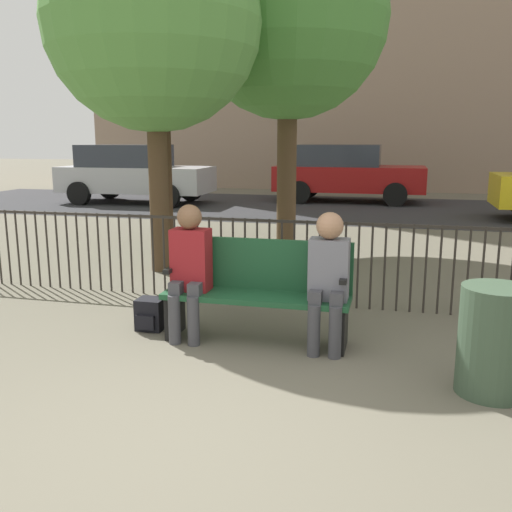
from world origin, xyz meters
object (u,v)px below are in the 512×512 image
at_px(parked_car_1, 133,173).
at_px(seated_person_1, 328,273).
at_px(backpack, 151,314).
at_px(trash_bin, 494,341).
at_px(seated_person_0, 189,264).
at_px(tree_1, 153,23).
at_px(park_bench, 258,287).
at_px(parked_car_0, 346,172).
at_px(tree_2, 288,19).
at_px(tree_0, 160,11).

bearing_deg(parked_car_1, seated_person_1, -56.46).
bearing_deg(backpack, trash_bin, -13.43).
relative_size(seated_person_0, parked_car_1, 0.30).
relative_size(seated_person_0, tree_1, 0.26).
relative_size(park_bench, parked_car_0, 0.40).
distance_m(park_bench, seated_person_1, 0.69).
height_order(tree_2, parked_car_0, tree_2).
xyz_separation_m(tree_0, trash_bin, (4.76, -5.39, -3.52)).
height_order(tree_2, parked_car_1, tree_2).
bearing_deg(seated_person_0, tree_2, 89.94).
bearing_deg(seated_person_0, tree_1, 118.59).
xyz_separation_m(tree_0, parked_car_0, (2.60, 6.99, -3.07)).
relative_size(seated_person_0, backpack, 4.09).
height_order(seated_person_1, parked_car_1, parked_car_1).
bearing_deg(trash_bin, parked_car_0, 99.88).
xyz_separation_m(park_bench, parked_car_0, (-0.24, 11.68, 0.35)).
relative_size(backpack, tree_0, 0.06).
xyz_separation_m(seated_person_1, tree_1, (-2.62, 2.50, 2.59)).
relative_size(park_bench, tree_0, 0.31).
distance_m(seated_person_0, parked_car_1, 11.45).
bearing_deg(tree_1, park_bench, -50.27).
bearing_deg(seated_person_1, seated_person_0, 179.94).
distance_m(tree_1, tree_2, 2.56).
relative_size(backpack, trash_bin, 0.38).
bearing_deg(seated_person_0, parked_car_0, 88.20).
bearing_deg(tree_1, seated_person_0, -61.41).
bearing_deg(tree_0, parked_car_0, 69.60).
xyz_separation_m(seated_person_1, parked_car_1, (-6.68, 10.08, 0.15)).
relative_size(seated_person_1, backpack, 3.99).
height_order(tree_0, trash_bin, tree_0).
xyz_separation_m(parked_car_0, trash_bin, (2.16, -12.38, -0.44)).
bearing_deg(backpack, parked_car_0, 85.91).
relative_size(tree_2, trash_bin, 6.55).
distance_m(seated_person_1, tree_2, 5.64).
xyz_separation_m(park_bench, backpack, (-1.07, 0.01, -0.34)).
bearing_deg(seated_person_1, tree_1, 136.35).
bearing_deg(backpack, tree_0, 110.70).
height_order(seated_person_0, tree_0, tree_0).
height_order(parked_car_1, trash_bin, parked_car_1).
relative_size(seated_person_0, trash_bin, 1.55).
distance_m(seated_person_0, tree_0, 6.20).
bearing_deg(trash_bin, seated_person_1, 155.54).
xyz_separation_m(tree_2, parked_car_0, (0.37, 7.17, -2.81)).
xyz_separation_m(tree_0, parked_car_1, (-3.19, 5.27, -3.07)).
xyz_separation_m(park_bench, tree_2, (-0.61, 4.51, 3.16)).
relative_size(seated_person_0, tree_2, 0.24).
relative_size(tree_1, tree_2, 0.90).
relative_size(seated_person_0, tree_0, 0.23).
bearing_deg(parked_car_0, trash_bin, -80.12).
height_order(seated_person_0, seated_person_1, seated_person_0).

